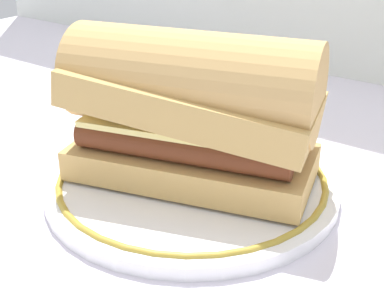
{
  "coord_description": "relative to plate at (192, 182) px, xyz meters",
  "views": [
    {
      "loc": [
        0.24,
        -0.34,
        0.25
      ],
      "look_at": [
        -0.02,
        0.01,
        0.04
      ],
      "focal_mm": 51.49,
      "sensor_mm": 36.0,
      "label": 1
    }
  ],
  "objects": [
    {
      "name": "plate",
      "position": [
        0.0,
        0.0,
        0.0
      ],
      "size": [
        0.26,
        0.26,
        0.01
      ],
      "color": "white",
      "rests_on": "ground_plane"
    },
    {
      "name": "ground_plane",
      "position": [
        0.02,
        -0.01,
        -0.01
      ],
      "size": [
        1.5,
        1.5,
        0.0
      ],
      "primitive_type": "plane",
      "color": "silver"
    },
    {
      "name": "sausage_sandwich",
      "position": [
        0.0,
        0.0,
        0.07
      ],
      "size": [
        0.23,
        0.15,
        0.13
      ],
      "rotation": [
        0.0,
        0.0,
        0.27
      ],
      "color": "tan",
      "rests_on": "plate"
    }
  ]
}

